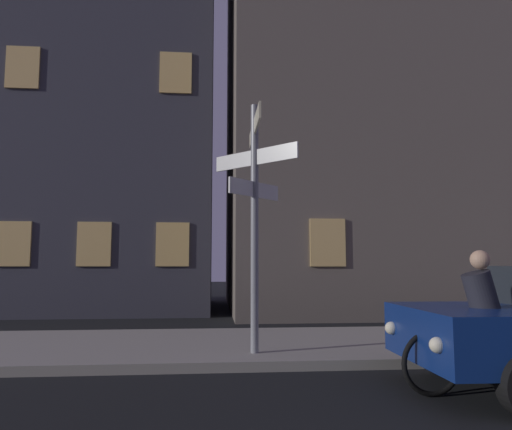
% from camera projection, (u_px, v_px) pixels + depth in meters
% --- Properties ---
extents(sidewalk_kerb, '(40.00, 3.46, 0.14)m').
position_uv_depth(sidewalk_kerb, '(330.00, 344.00, 8.26)').
color(sidewalk_kerb, gray).
rests_on(sidewalk_kerb, ground_plane).
extents(signpost, '(1.17, 1.74, 3.79)m').
position_uv_depth(signpost, '(255.00, 199.00, 7.33)').
color(signpost, gray).
rests_on(signpost, sidewalk_kerb).
extents(cyclist, '(1.82, 0.36, 1.61)m').
position_uv_depth(cyclist, '(479.00, 326.00, 5.41)').
color(cyclist, black).
rests_on(cyclist, ground_plane).
extents(building_left_block, '(8.39, 6.19, 17.65)m').
position_uv_depth(building_left_block, '(92.00, 51.00, 16.57)').
color(building_left_block, '#383842').
rests_on(building_left_block, ground_plane).
extents(building_right_block, '(13.91, 8.64, 18.15)m').
position_uv_depth(building_right_block, '(421.00, 55.00, 17.42)').
color(building_right_block, '#6B6056').
rests_on(building_right_block, ground_plane).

